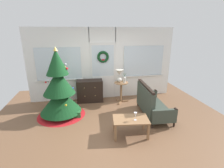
# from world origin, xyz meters

# --- Properties ---
(ground_plane) EXTENTS (6.76, 6.76, 0.00)m
(ground_plane) POSITION_xyz_m (0.00, 0.00, 0.00)
(ground_plane) COLOR brown
(back_wall_with_door) EXTENTS (5.20, 0.19, 2.55)m
(back_wall_with_door) POSITION_xyz_m (0.00, 2.08, 1.28)
(back_wall_with_door) COLOR white
(back_wall_with_door) RESTS_ON ground
(christmas_tree) EXTENTS (1.41, 1.41, 2.03)m
(christmas_tree) POSITION_xyz_m (-1.43, 0.89, 0.75)
(christmas_tree) COLOR #4C331E
(christmas_tree) RESTS_ON ground
(dresser_cabinet) EXTENTS (0.92, 0.48, 0.78)m
(dresser_cabinet) POSITION_xyz_m (-0.52, 1.79, 0.39)
(dresser_cabinet) COLOR black
(dresser_cabinet) RESTS_ON ground
(settee_sofa) EXTENTS (0.80, 1.54, 0.96)m
(settee_sofa) POSITION_xyz_m (1.19, 0.38, 0.38)
(settee_sofa) COLOR black
(settee_sofa) RESTS_ON ground
(side_table) EXTENTS (0.50, 0.48, 0.73)m
(side_table) POSITION_xyz_m (0.56, 1.52, 0.51)
(side_table) COLOR #8E6642
(side_table) RESTS_ON ground
(table_lamp) EXTENTS (0.28, 0.28, 0.44)m
(table_lamp) POSITION_xyz_m (0.50, 1.56, 1.01)
(table_lamp) COLOR silver
(table_lamp) RESTS_ON side_table
(flower_vase) EXTENTS (0.11, 0.10, 0.35)m
(flower_vase) POSITION_xyz_m (0.66, 1.46, 0.85)
(flower_vase) COLOR beige
(flower_vase) RESTS_ON side_table
(coffee_table) EXTENTS (0.90, 0.62, 0.44)m
(coffee_table) POSITION_xyz_m (0.31, -0.47, 0.37)
(coffee_table) COLOR #8E6642
(coffee_table) RESTS_ON ground
(wine_glass) EXTENTS (0.08, 0.08, 0.20)m
(wine_glass) POSITION_xyz_m (0.40, -0.55, 0.58)
(wine_glass) COLOR silver
(wine_glass) RESTS_ON coffee_table
(gift_box) EXTENTS (0.18, 0.16, 0.18)m
(gift_box) POSITION_xyz_m (-0.96, 0.66, 0.09)
(gift_box) COLOR #266633
(gift_box) RESTS_ON ground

